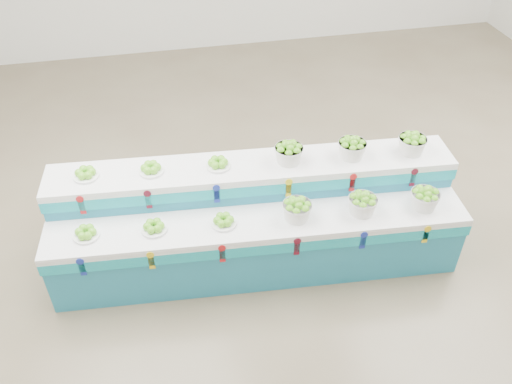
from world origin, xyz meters
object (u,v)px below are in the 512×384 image
basket_lower_left (297,209)px  basket_upper_right (412,143)px  plate_upper_mid (151,168)px  display_stand (256,220)px

basket_lower_left → basket_upper_right: size_ratio=1.00×
basket_lower_left → plate_upper_mid: (-1.29, 0.60, 0.24)m
display_stand → plate_upper_mid: (-0.96, 0.33, 0.56)m
basket_lower_left → plate_upper_mid: size_ratio=1.15×
display_stand → basket_lower_left: display_stand is taller
display_stand → basket_upper_right: basket_upper_right is taller
basket_lower_left → plate_upper_mid: bearing=154.9°
basket_upper_right → basket_lower_left: bearing=-162.8°
basket_lower_left → basket_upper_right: (1.28, 0.40, 0.30)m
display_stand → basket_upper_right: bearing=8.8°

